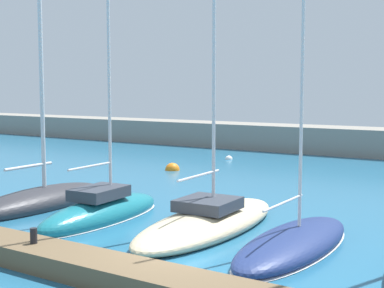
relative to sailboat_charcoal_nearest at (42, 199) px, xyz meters
name	(u,v)px	position (x,y,z in m)	size (l,w,h in m)	color
ground_plane	(183,267)	(9.45, -3.35, -0.32)	(120.00, 120.00, 0.00)	#236084
dock_pier	(136,278)	(9.45, -5.38, -0.03)	(24.16, 1.48, 0.58)	brown
sailboat_charcoal_nearest	(42,199)	(0.00, 0.00, 0.00)	(2.58, 7.46, 13.05)	#2D2D33
sailboat_teal_second	(102,212)	(3.72, -0.39, -0.04)	(2.39, 6.73, 11.37)	#19707F
sailboat_sand_third	(209,219)	(7.85, 0.62, 0.04)	(3.25, 8.68, 18.88)	beige
sailboat_navy_fourth	(294,243)	(11.33, -0.05, -0.11)	(2.40, 7.19, 12.32)	navy
mooring_buoy_orange	(172,170)	(-1.51, 11.55, -0.32)	(0.89, 0.89, 0.89)	orange
mooring_buoy_white	(229,159)	(-1.25, 17.97, -0.32)	(0.51, 0.51, 0.51)	white
dock_bollard	(34,236)	(5.76, -5.38, 0.48)	(0.20, 0.20, 0.44)	black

